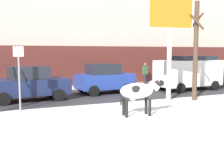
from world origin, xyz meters
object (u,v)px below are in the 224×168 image
car_blue_hatchback (104,79)px  car_white_van (189,72)px  pedestrian_near_billboard (145,74)px  bare_tree_left_lot (196,49)px  billboard (170,18)px  street_sign (19,73)px  car_navy_sedan (29,84)px  cow_holstein (138,91)px

car_blue_hatchback → car_white_van: 5.93m
pedestrian_near_billboard → bare_tree_left_lot: bare_tree_left_lot is taller
billboard → street_sign: (-7.36, 0.65, -2.64)m
car_navy_sedan → pedestrian_near_billboard: (9.07, 3.51, -0.03)m
car_navy_sedan → street_sign: size_ratio=1.53×
cow_holstein → car_blue_hatchback: bearing=80.7°
billboard → pedestrian_near_billboard: bearing=70.2°
billboard → bare_tree_left_lot: 2.22m
cow_holstein → car_blue_hatchback: size_ratio=0.53×
billboard → street_sign: billboard is taller
billboard → car_navy_sedan: bearing=154.9°
car_white_van → street_sign: street_sign is taller
street_sign → car_blue_hatchback: bearing=32.2°
street_sign → car_white_van: bearing=13.2°
pedestrian_near_billboard → bare_tree_left_lot: size_ratio=0.33×
billboard → street_sign: bearing=174.9°
car_navy_sedan → car_white_van: (10.54, 0.16, 0.33)m
car_blue_hatchback → pedestrian_near_billboard: 5.12m
car_blue_hatchback → street_sign: bearing=-147.8°
car_blue_hatchback → billboard: bearing=-63.3°
billboard → cow_holstein: bearing=-142.7°
cow_holstein → billboard: bearing=37.3°
cow_holstein → car_white_van: bearing=39.1°
billboard → car_white_van: size_ratio=1.17×
car_blue_hatchback → bare_tree_left_lot: bare_tree_left_lot is taller
car_navy_sedan → car_blue_hatchback: 4.75m
cow_holstein → street_sign: bearing=145.3°
car_navy_sedan → cow_holstein: bearing=-56.3°
billboard → car_blue_hatchback: billboard is taller
bare_tree_left_lot → street_sign: bearing=174.7°
car_navy_sedan → car_white_van: bearing=0.9°
cow_holstein → car_blue_hatchback: car_blue_hatchback is taller
car_blue_hatchback → bare_tree_left_lot: bearing=-49.8°
pedestrian_near_billboard → car_blue_hatchback: bearing=-149.2°
car_blue_hatchback → pedestrian_near_billboard: (4.40, 2.62, -0.05)m
billboard → car_white_van: 5.93m
car_blue_hatchback → bare_tree_left_lot: size_ratio=0.70×
cow_holstein → billboard: (3.06, 2.32, 3.31)m
cow_holstein → car_white_van: car_white_van is taller
cow_holstein → bare_tree_left_lot: bearing=25.1°
pedestrian_near_billboard → billboard: bearing=-109.8°
cow_holstein → billboard: size_ratio=0.35×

